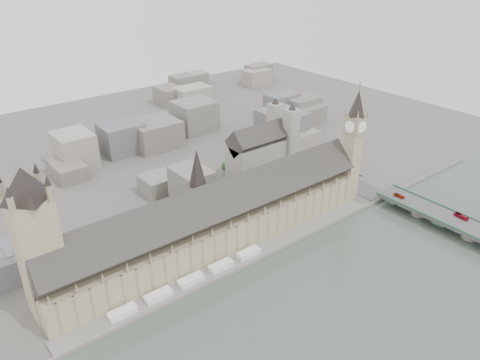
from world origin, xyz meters
TOP-DOWN VIEW (x-y plane):
  - ground at (0.00, 0.00)m, footprint 900.00×900.00m
  - embankment_wall at (0.00, -15.00)m, footprint 600.00×1.50m
  - river_terrace at (0.00, -7.50)m, footprint 270.00×15.00m
  - terrace_tents at (-40.00, -7.00)m, footprint 118.00×7.00m
  - palace_of_westminster at (0.00, 19.70)m, footprint 265.00×40.73m
  - elizabeth_tower at (138.00, 8.00)m, footprint 17.00×17.00m
  - victoria_tower at (-122.00, 26.00)m, footprint 30.00×30.00m
  - central_tower at (-10.00, 26.00)m, footprint 13.00×13.00m
  - westminster_bridge at (162.00, -87.50)m, footprint 25.00×325.00m
  - westminster_abbey at (110.92, 95.00)m, footprint 68.00×36.00m
  - city_skyline_inland at (0.00, 245.00)m, footprint 720.00×360.00m
  - park_trees at (-10.00, 60.00)m, footprint 110.00×30.00m
  - red_bus_north at (158.42, -31.43)m, footprint 2.84×9.80m
  - red_bus_south at (167.89, -82.80)m, footprint 3.97×12.08m
  - car_approach at (165.27, 15.26)m, footprint 3.30×5.01m

SIDE VIEW (x-z plane):
  - ground at x=0.00m, z-range 0.00..0.00m
  - river_terrace at x=0.00m, z-range 0.00..2.00m
  - embankment_wall at x=0.00m, z-range 0.00..3.00m
  - terrace_tents at x=-40.00m, z-range 2.00..6.00m
  - westminster_bridge at x=162.00m, z-range 0.00..10.25m
  - park_trees at x=-10.00m, z-range 0.00..15.00m
  - car_approach at x=165.27m, z-range 10.25..11.60m
  - red_bus_north at x=158.42m, z-range 10.25..12.95m
  - red_bus_south at x=167.89m, z-range 10.25..13.55m
  - city_skyline_inland at x=0.00m, z-range 0.00..38.00m
  - palace_of_westminster at x=0.00m, z-range -5.02..50.43m
  - westminster_abbey at x=110.92m, z-range -6.92..57.08m
  - victoria_tower at x=-122.00m, z-range 5.20..105.20m
  - central_tower at x=-10.00m, z-range 33.92..81.92m
  - elizabeth_tower at x=138.00m, z-range 4.34..111.84m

